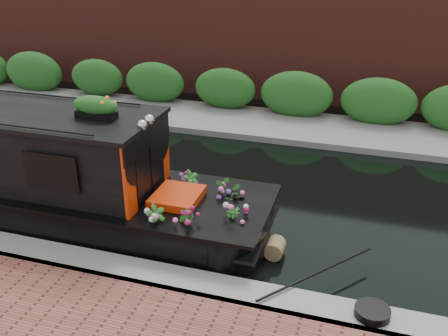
% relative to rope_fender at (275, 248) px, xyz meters
% --- Properties ---
extents(ground, '(80.00, 80.00, 0.00)m').
position_rel_rope_fender_xyz_m(ground, '(-3.18, 1.94, -0.16)').
color(ground, black).
rests_on(ground, ground).
extents(near_bank_coping, '(40.00, 0.60, 0.50)m').
position_rel_rope_fender_xyz_m(near_bank_coping, '(-3.18, -1.36, -0.16)').
color(near_bank_coping, gray).
rests_on(near_bank_coping, ground).
extents(far_bank_path, '(40.00, 2.40, 0.34)m').
position_rel_rope_fender_xyz_m(far_bank_path, '(-3.18, 6.14, -0.16)').
color(far_bank_path, slate).
rests_on(far_bank_path, ground).
extents(far_hedge, '(40.00, 1.10, 2.80)m').
position_rel_rope_fender_xyz_m(far_hedge, '(-3.18, 7.04, -0.16)').
color(far_hedge, '#21571D').
rests_on(far_hedge, ground).
extents(far_brick_wall, '(40.00, 1.00, 8.00)m').
position_rel_rope_fender_xyz_m(far_brick_wall, '(-3.18, 9.14, -0.16)').
color(far_brick_wall, '#5C251F').
rests_on(far_brick_wall, ground).
extents(rope_fender, '(0.32, 0.36, 0.32)m').
position_rel_rope_fender_xyz_m(rope_fender, '(0.00, 0.00, 0.00)').
color(rope_fender, olive).
rests_on(rope_fender, ground).
extents(coiled_mooring_rope, '(0.48, 0.48, 0.12)m').
position_rel_rope_fender_xyz_m(coiled_mooring_rope, '(1.62, -1.33, 0.15)').
color(coiled_mooring_rope, black).
rests_on(coiled_mooring_rope, near_bank_coping).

